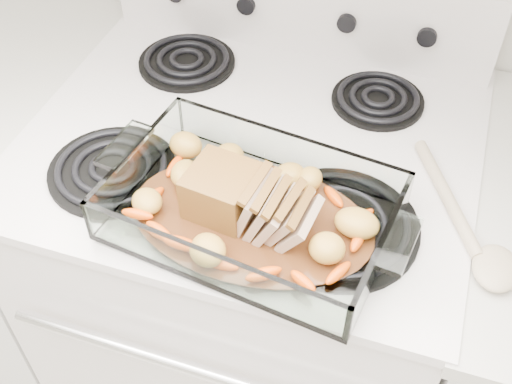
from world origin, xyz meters
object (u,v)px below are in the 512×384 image
(baking_dish, at_px, (252,214))
(pork_roast, at_px, (239,200))
(counter_left, at_px, (2,220))
(electric_range, at_px, (253,285))

(baking_dish, height_order, pork_roast, pork_roast)
(counter_left, height_order, baking_dish, baking_dish)
(electric_range, xyz_separation_m, pork_roast, (0.05, -0.20, 0.51))
(electric_range, relative_size, pork_roast, 5.65)
(electric_range, relative_size, counter_left, 1.20)
(electric_range, bearing_deg, baking_dish, -71.74)
(baking_dish, xyz_separation_m, pork_roast, (-0.02, 0.00, 0.02))
(electric_range, height_order, pork_roast, electric_range)
(pork_roast, bearing_deg, baking_dish, 12.91)
(electric_range, bearing_deg, pork_roast, -76.83)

